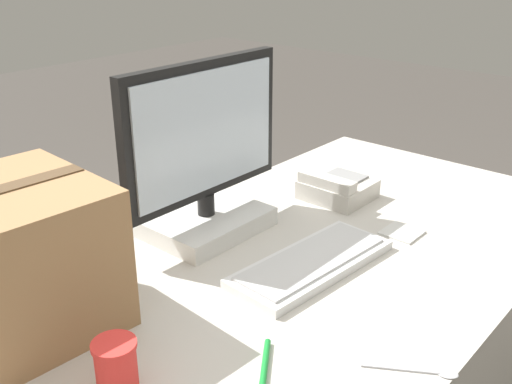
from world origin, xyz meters
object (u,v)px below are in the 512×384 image
(monitor, at_px, (205,167))
(pen_marker, at_px, (265,367))
(sticky_note_pad, at_px, (402,233))
(paper_cup_right, at_px, (116,369))
(cardboard_box, at_px, (15,259))
(desk_phone, at_px, (337,188))
(spoon, at_px, (426,372))
(keyboard, at_px, (312,263))

(monitor, relative_size, pen_marker, 3.96)
(monitor, relative_size, sticky_note_pad, 5.43)
(paper_cup_right, relative_size, cardboard_box, 0.30)
(paper_cup_right, height_order, cardboard_box, cardboard_box)
(desk_phone, bearing_deg, paper_cup_right, -169.04)
(desk_phone, relative_size, cardboard_box, 0.52)
(monitor, xyz_separation_m, spoon, (-0.14, -0.68, -0.18))
(keyboard, height_order, sticky_note_pad, keyboard)
(monitor, relative_size, desk_phone, 2.70)
(paper_cup_right, distance_m, pen_marker, 0.26)
(monitor, xyz_separation_m, desk_phone, (0.40, -0.14, -0.15))
(monitor, xyz_separation_m, sticky_note_pad, (0.32, -0.39, -0.18))
(cardboard_box, distance_m, pen_marker, 0.51)
(monitor, xyz_separation_m, keyboard, (0.02, -0.32, -0.16))
(keyboard, distance_m, desk_phone, 0.42)
(pen_marker, bearing_deg, cardboard_box, 78.88)
(monitor, height_order, pen_marker, monitor)
(desk_phone, bearing_deg, pen_marker, -155.67)
(keyboard, distance_m, cardboard_box, 0.64)
(paper_cup_right, bearing_deg, keyboard, 0.08)
(desk_phone, distance_m, cardboard_box, 0.93)
(keyboard, height_order, paper_cup_right, paper_cup_right)
(keyboard, bearing_deg, cardboard_box, 154.90)
(keyboard, relative_size, pen_marker, 3.42)
(monitor, distance_m, spoon, 0.72)
(pen_marker, bearing_deg, spoon, -86.35)
(sticky_note_pad, bearing_deg, cardboard_box, 155.75)
(keyboard, relative_size, desk_phone, 2.34)
(spoon, relative_size, sticky_note_pad, 1.67)
(cardboard_box, xyz_separation_m, sticky_note_pad, (0.84, -0.38, -0.14))
(pen_marker, bearing_deg, paper_cup_right, 109.66)
(keyboard, bearing_deg, monitor, 97.87)
(cardboard_box, bearing_deg, spoon, -60.37)
(desk_phone, height_order, spoon, desk_phone)
(spoon, relative_size, pen_marker, 1.21)
(keyboard, height_order, cardboard_box, cardboard_box)
(paper_cup_right, xyz_separation_m, sticky_note_pad, (0.84, -0.07, -0.05))
(spoon, bearing_deg, cardboard_box, 178.07)
(cardboard_box, bearing_deg, pen_marker, -65.76)
(monitor, relative_size, cardboard_box, 1.41)
(desk_phone, distance_m, paper_cup_right, 0.94)
(paper_cup_right, distance_m, sticky_note_pad, 0.85)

